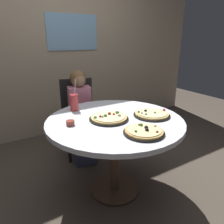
{
  "coord_description": "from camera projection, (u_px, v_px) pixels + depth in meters",
  "views": [
    {
      "loc": [
        -0.94,
        -1.49,
        1.43
      ],
      "look_at": [
        0.0,
        0.05,
        0.8
      ],
      "focal_mm": 34.23,
      "sensor_mm": 36.0,
      "label": 1
    }
  ],
  "objects": [
    {
      "name": "diner_child",
      "position": [
        82.0,
        121.0,
        2.55
      ],
      "size": [
        0.33,
        0.43,
        1.08
      ],
      "color": "#3F4766",
      "rests_on": "ground_plane"
    },
    {
      "name": "wall_with_window",
      "position": [
        52.0,
        36.0,
        3.04
      ],
      "size": [
        5.2,
        0.14,
        2.9
      ],
      "color": "tan",
      "rests_on": "ground_plane"
    },
    {
      "name": "pizza_pepperoni",
      "position": [
        144.0,
        131.0,
        1.6
      ],
      "size": [
        0.31,
        0.31,
        0.05
      ],
      "color": "black",
      "rests_on": "dining_table"
    },
    {
      "name": "soda_cup",
      "position": [
        74.0,
        102.0,
        2.09
      ],
      "size": [
        0.08,
        0.08,
        0.31
      ],
      "color": "#B73333",
      "rests_on": "dining_table"
    },
    {
      "name": "chair_wooden",
      "position": [
        78.0,
        113.0,
        2.7
      ],
      "size": [
        0.48,
        0.48,
        0.95
      ],
      "color": "black",
      "rests_on": "ground_plane"
    },
    {
      "name": "pizza_cheese",
      "position": [
        152.0,
        114.0,
        1.96
      ],
      "size": [
        0.34,
        0.34,
        0.05
      ],
      "color": "black",
      "rests_on": "dining_table"
    },
    {
      "name": "pizza_veggie",
      "position": [
        109.0,
        118.0,
        1.87
      ],
      "size": [
        0.35,
        0.35,
        0.05
      ],
      "color": "black",
      "rests_on": "dining_table"
    },
    {
      "name": "sauce_bowl",
      "position": [
        70.0,
        123.0,
        1.75
      ],
      "size": [
        0.07,
        0.07,
        0.04
      ],
      "primitive_type": "cylinder",
      "color": "brown",
      "rests_on": "dining_table"
    },
    {
      "name": "dining_table",
      "position": [
        115.0,
        129.0,
        1.92
      ],
      "size": [
        1.21,
        1.21,
        0.75
      ],
      "color": "silver",
      "rests_on": "ground_plane"
    },
    {
      "name": "ground_plane",
      "position": [
        115.0,
        189.0,
        2.14
      ],
      "size": [
        8.0,
        8.0,
        0.0
      ],
      "primitive_type": "plane",
      "color": "#4C4238"
    }
  ]
}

